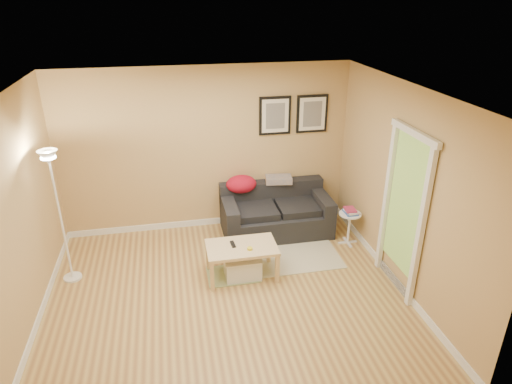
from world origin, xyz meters
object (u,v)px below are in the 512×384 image
sofa (276,211)px  side_table (349,228)px  storage_bin (243,267)px  floor_lamp (61,222)px  book_stack (351,211)px  coffee_table (242,261)px

sofa → side_table: size_ratio=3.31×
storage_bin → floor_lamp: size_ratio=0.27×
side_table → storage_bin: bearing=-162.7°
sofa → floor_lamp: floor_lamp is taller
sofa → book_stack: bearing=-29.1°
book_stack → floor_lamp: floor_lamp is taller
storage_bin → book_stack: book_stack is taller
storage_bin → book_stack: 1.88m
storage_bin → floor_lamp: floor_lamp is taller
sofa → coffee_table: (-0.75, -1.10, -0.14)m
storage_bin → side_table: side_table is taller
storage_bin → side_table: (1.75, 0.54, 0.10)m
coffee_table → book_stack: (1.76, 0.54, 0.32)m
sofa → book_stack: size_ratio=7.26×
storage_bin → side_table: bearing=17.3°
coffee_table → storage_bin: (0.01, -0.02, -0.08)m
coffee_table → side_table: bearing=16.5°
sofa → coffee_table: sofa is taller
sofa → coffee_table: bearing=-124.3°
sofa → side_table: 1.16m
book_stack → floor_lamp: (-4.03, -0.14, 0.32)m
coffee_table → floor_lamp: (-2.27, 0.40, 0.64)m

